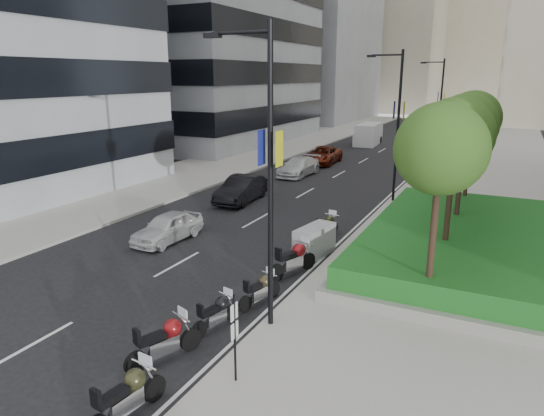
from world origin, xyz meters
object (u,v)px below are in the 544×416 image
Objects in this scene: motorcycle_5 at (314,242)px; delivery_van at (368,135)px; motorcycle_4 at (294,259)px; car_c at (299,167)px; motorcycle_6 at (327,227)px; car_b at (242,189)px; lamp_post_1 at (396,119)px; motorcycle_1 at (165,341)px; lamp_post_0 at (266,167)px; motorcycle_2 at (217,313)px; car_a at (168,227)px; parking_sign at (235,334)px; lamp_post_2 at (439,104)px; car_d at (322,155)px; motorcycle_3 at (261,290)px; motorcycle_0 at (127,396)px.

delivery_van is at bearing 21.39° from motorcycle_5.
motorcycle_4 is 0.49× the size of car_c.
car_b reaches higher than motorcycle_6.
motorcycle_1 is at bearing -94.60° from lamp_post_1.
lamp_post_0 is at bearing -82.26° from delivery_van.
lamp_post_0 is at bearing -46.17° from motorcycle_2.
car_a is at bearing -90.16° from car_b.
parking_sign is 26.72m from car_c.
motorcycle_4 is at bearing 101.99° from parking_sign.
lamp_post_0 is 4.07× the size of motorcycle_6.
car_c is (-8.99, 25.15, -0.75)m from parking_sign.
car_c is at bearing 29.36° from motorcycle_2.
lamp_post_1 is 1.00× the size of lamp_post_2.
motorcycle_2 is at bearing -164.60° from motorcycle_4.
motorcycle_2 is 29.66m from car_d.
car_c is at bearing 35.04° from motorcycle_5.
motorcycle_3 is at bearing -61.73° from car_b.
lamp_post_1 is 3.81× the size of motorcycle_4.
lamp_post_2 is at bearing 13.30° from motorcycle_3.
car_d reaches higher than motorcycle_0.
lamp_post_2 is at bearing 10.23° from motorcycle_2.
parking_sign is 1.06× the size of motorcycle_4.
motorcycle_0 is 0.58× the size of car_a.
motorcycle_6 is at bearing 8.14° from motorcycle_0.
lamp_post_1 is 26.11m from delivery_van.
car_b is (-7.46, 6.81, 0.13)m from motorcycle_5.
motorcycle_5 is 22.93m from car_d.
lamp_post_0 is 6.08m from motorcycle_4.
motorcycle_6 is at bearing 17.02° from motorcycle_5.
lamp_post_2 is at bearing 77.91° from car_a.
lamp_post_1 is 4.07× the size of motorcycle_6.
delivery_van is (-6.51, 44.40, 0.46)m from motorcycle_1.
motorcycle_2 is at bearing -78.85° from car_d.
parking_sign is at bearing -82.17° from delivery_van.
lamp_post_1 is at bearing -90.00° from lamp_post_2.
car_d reaches higher than motorcycle_5.
motorcycle_4 is at bearing -75.15° from car_d.
car_c is at bearing -93.98° from delivery_van.
lamp_post_1 is 4.57× the size of motorcycle_3.
parking_sign reaches higher than car_b.
lamp_post_0 is 1.00× the size of lamp_post_2.
lamp_post_0 reaches higher than motorcycle_1.
delivery_van is at bearing 101.06° from lamp_post_0.
parking_sign is at bearing -89.01° from lamp_post_2.
motorcycle_2 is 8.85m from car_a.
lamp_post_1 is at bearing -0.42° from motorcycle_6.
lamp_post_2 reaches higher than motorcycle_6.
car_d is at bearing 19.96° from motorcycle_0.
lamp_post_0 is at bearing -162.45° from motorcycle_5.
car_c reaches higher than car_a.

